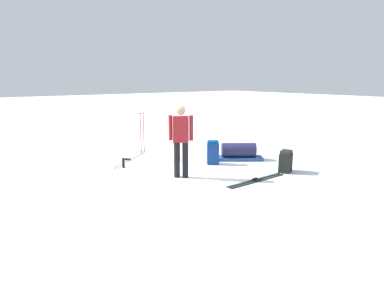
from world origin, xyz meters
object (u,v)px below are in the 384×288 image
object	(u,v)px
ski_pair_near	(127,160)
backpack_large_dark	(213,153)
ski_poles_planted_far	(142,131)
gear_sled	(239,152)
skier_standing	(181,138)
ski_poles_planted_near	(179,137)
ski_pair_far	(257,180)
backpack_bright	(286,162)
thermos_bottle	(123,163)

from	to	relation	value
ski_pair_near	backpack_large_dark	xyz separation A→B (m)	(-1.70, 1.76, 0.31)
ski_poles_planted_far	gear_sled	distance (m)	3.03
skier_standing	ski_poles_planted_near	bearing A→B (deg)	-122.37
skier_standing	ski_pair_far	size ratio (longest dim) A/B	0.98
ski_poles_planted_far	ski_pair_far	bearing A→B (deg)	100.45
skier_standing	backpack_bright	distance (m)	2.71
ski_poles_planted_near	ski_pair_far	bearing A→B (deg)	98.74
ski_poles_planted_near	thermos_bottle	bearing A→B (deg)	-10.12
ski_pair_far	ski_pair_near	bearing A→B (deg)	-66.07
backpack_bright	thermos_bottle	xyz separation A→B (m)	(3.07, -2.78, -0.14)
backpack_large_dark	ski_poles_planted_near	size ratio (longest dim) A/B	0.54
backpack_large_dark	gear_sled	distance (m)	0.91
ski_poles_planted_near	thermos_bottle	distance (m)	1.68
ski_poles_planted_near	skier_standing	bearing A→B (deg)	57.63
ski_poles_planted_near	gear_sled	size ratio (longest dim) A/B	0.88
ski_pair_near	thermos_bottle	xyz separation A→B (m)	(0.41, 0.64, 0.12)
ski_pair_near	backpack_bright	bearing A→B (deg)	127.90
backpack_large_dark	ski_poles_planted_far	distance (m)	2.51
backpack_large_dark	backpack_bright	size ratio (longest dim) A/B	1.19
backpack_bright	backpack_large_dark	bearing A→B (deg)	-60.02
backpack_bright	thermos_bottle	distance (m)	4.15
ski_pair_far	gear_sled	distance (m)	1.97
ski_pair_far	ski_poles_planted_far	xyz separation A→B (m)	(0.74, -4.03, 0.70)
skier_standing	backpack_bright	xyz separation A→B (m)	(-2.33, 1.20, -0.69)
backpack_bright	ski_poles_planted_near	size ratio (longest dim) A/B	0.45
backpack_large_dark	thermos_bottle	xyz separation A→B (m)	(2.11, -1.11, -0.19)
thermos_bottle	backpack_large_dark	bearing A→B (deg)	152.20
skier_standing	ski_pair_near	xyz separation A→B (m)	(0.33, -2.22, -0.94)
backpack_large_dark	ski_poles_planted_near	world-z (taller)	ski_poles_planted_near
skier_standing	gear_sled	distance (m)	2.42
backpack_large_dark	ski_pair_near	bearing A→B (deg)	-45.90
ski_poles_planted_far	thermos_bottle	xyz separation A→B (m)	(1.21, 1.20, -0.58)
gear_sled	thermos_bottle	xyz separation A→B (m)	(3.02, -1.19, -0.09)
skier_standing	backpack_large_dark	xyz separation A→B (m)	(-1.37, -0.46, -0.64)
ski_pair_far	backpack_bright	world-z (taller)	backpack_bright
ski_poles_planted_near	thermos_bottle	xyz separation A→B (m)	(1.56, -0.28, -0.55)
ski_pair_near	ski_pair_far	xyz separation A→B (m)	(-1.55, 3.48, 0.00)
backpack_large_dark	gear_sled	world-z (taller)	backpack_large_dark
ski_pair_far	thermos_bottle	size ratio (longest dim) A/B	6.66
skier_standing	thermos_bottle	size ratio (longest dim) A/B	6.54
skier_standing	ski_poles_planted_far	world-z (taller)	skier_standing
ski_pair_near	ski_poles_planted_near	bearing A→B (deg)	141.32
ski_poles_planted_far	ski_poles_planted_near	bearing A→B (deg)	103.37
ski_poles_planted_far	thermos_bottle	bearing A→B (deg)	44.61
ski_pair_near	ski_pair_far	bearing A→B (deg)	113.93
backpack_large_dark	ski_poles_planted_far	xyz separation A→B (m)	(0.90, -2.31, 0.39)
backpack_large_dark	ski_poles_planted_near	xyz separation A→B (m)	(0.55, -0.84, 0.36)
ski_pair_near	ski_poles_planted_near	size ratio (longest dim) A/B	1.34
backpack_large_dark	ski_pair_far	bearing A→B (deg)	84.76
ski_pair_far	ski_poles_planted_far	distance (m)	4.16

